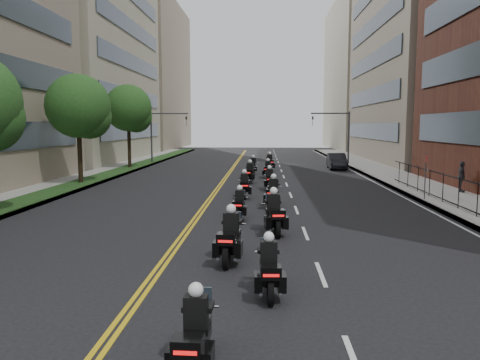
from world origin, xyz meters
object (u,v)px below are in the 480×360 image
(motorcycle_6, at_px, (244,187))
(motorcycle_9, at_px, (268,170))
(motorcycle_10, at_px, (253,166))
(motorcycle_1, at_px, (269,271))
(pedestrian_c, at_px, (461,177))
(motorcycle_5, at_px, (273,194))
(motorcycle_7, at_px, (270,180))
(motorcycle_2, at_px, (230,239))
(motorcycle_8, at_px, (250,174))
(motorcycle_3, at_px, (274,216))
(motorcycle_11, at_px, (270,163))
(parked_sedan, at_px, (337,161))
(motorcycle_0, at_px, (195,338))
(motorcycle_4, at_px, (239,206))

(motorcycle_6, bearing_deg, motorcycle_9, 78.41)
(motorcycle_6, distance_m, motorcycle_10, 13.36)
(motorcycle_1, relative_size, pedestrian_c, 1.15)
(motorcycle_5, height_order, motorcycle_7, motorcycle_5)
(motorcycle_2, relative_size, motorcycle_7, 1.11)
(motorcycle_5, bearing_deg, motorcycle_8, 105.39)
(motorcycle_1, xyz_separation_m, motorcycle_6, (-1.25, 15.47, 0.03))
(motorcycle_2, relative_size, pedestrian_c, 1.30)
(motorcycle_1, height_order, pedestrian_c, pedestrian_c)
(motorcycle_3, bearing_deg, motorcycle_11, 82.02)
(motorcycle_2, height_order, motorcycle_8, motorcycle_2)
(motorcycle_9, height_order, motorcycle_11, motorcycle_11)
(motorcycle_5, xyz_separation_m, parked_sedan, (6.48, 21.35, 0.07))
(motorcycle_1, relative_size, motorcycle_10, 0.97)
(motorcycle_9, bearing_deg, motorcycle_2, -87.50)
(motorcycle_0, relative_size, motorcycle_11, 0.87)
(motorcycle_3, distance_m, pedestrian_c, 15.88)
(motorcycle_7, bearing_deg, motorcycle_2, -97.59)
(motorcycle_4, relative_size, motorcycle_10, 0.94)
(motorcycle_4, bearing_deg, motorcycle_6, 92.86)
(motorcycle_4, bearing_deg, motorcycle_8, 92.28)
(pedestrian_c, bearing_deg, motorcycle_0, 174.71)
(motorcycle_5, distance_m, pedestrian_c, 12.53)
(motorcycle_3, bearing_deg, motorcycle_10, 85.75)
(motorcycle_2, relative_size, parked_sedan, 0.53)
(motorcycle_9, height_order, pedestrian_c, pedestrian_c)
(motorcycle_0, xyz_separation_m, motorcycle_1, (1.28, 3.67, 0.02))
(motorcycle_6, height_order, motorcycle_11, motorcycle_11)
(motorcycle_0, height_order, motorcycle_8, motorcycle_8)
(motorcycle_0, height_order, parked_sedan, motorcycle_0)
(motorcycle_3, bearing_deg, motorcycle_2, -118.06)
(motorcycle_4, xyz_separation_m, motorcycle_6, (-0.04, 6.12, 0.05))
(motorcycle_8, bearing_deg, pedestrian_c, -12.77)
(motorcycle_8, bearing_deg, motorcycle_7, -61.05)
(motorcycle_3, relative_size, parked_sedan, 0.53)
(motorcycle_1, bearing_deg, parked_sedan, 75.89)
(motorcycle_7, height_order, motorcycle_9, motorcycle_7)
(motorcycle_3, distance_m, parked_sedan, 27.95)
(motorcycle_11, relative_size, parked_sedan, 0.52)
(motorcycle_7, bearing_deg, motorcycle_8, 108.36)
(motorcycle_2, distance_m, motorcycle_4, 6.57)
(motorcycle_2, relative_size, motorcycle_11, 1.01)
(parked_sedan, bearing_deg, motorcycle_10, -146.17)
(motorcycle_7, bearing_deg, parked_sedan, 63.61)
(motorcycle_4, distance_m, motorcycle_5, 3.43)
(motorcycle_9, relative_size, parked_sedan, 0.46)
(motorcycle_1, distance_m, motorcycle_6, 15.52)
(motorcycle_8, distance_m, motorcycle_10, 6.44)
(motorcycle_3, xyz_separation_m, motorcycle_7, (-0.03, 12.19, -0.08))
(motorcycle_6, height_order, motorcycle_8, motorcycle_8)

